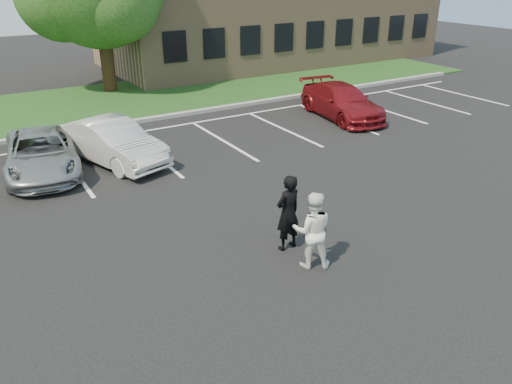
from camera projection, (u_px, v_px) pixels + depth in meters
ground_plane at (278, 256)px, 11.55m from camera, size 90.00×90.00×0.00m
curb at (119, 124)px, 20.82m from camera, size 40.00×0.30×0.15m
grass_strip at (93, 104)px, 23.94m from camera, size 44.00×8.00×0.08m
stall_lines at (179, 140)px, 19.15m from camera, size 34.00×5.36×0.01m
man_black_suit at (288, 213)px, 11.52m from camera, size 0.73×0.53×1.87m
man_white_shirt at (312, 230)px, 10.85m from camera, size 1.09×1.03×1.79m
car_silver_minivan at (42, 153)px, 15.94m from camera, size 2.87×4.98×1.31m
car_white_sedan at (113, 142)px, 16.70m from camera, size 2.83×4.67×1.45m
car_red_compact at (342, 102)px, 21.69m from camera, size 2.62×5.07×1.41m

